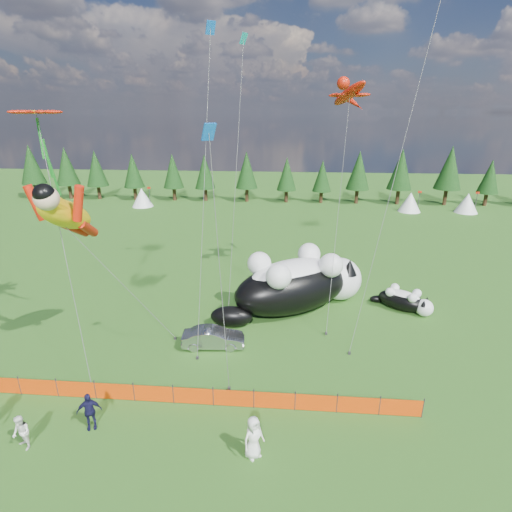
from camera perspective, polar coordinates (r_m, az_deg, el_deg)
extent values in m
plane|color=#143D0B|center=(23.67, -7.17, -15.59)|extent=(160.00, 160.00, 0.00)
cylinder|color=#262626|center=(24.54, -30.69, -15.61)|extent=(0.06, 0.06, 1.10)
cylinder|color=#262626|center=(23.51, -26.54, -16.45)|extent=(0.06, 0.06, 1.10)
cylinder|color=#262626|center=(22.60, -21.98, -17.28)|extent=(0.06, 0.06, 1.10)
cylinder|color=#262626|center=(21.85, -17.04, -18.06)|extent=(0.06, 0.06, 1.10)
cylinder|color=#262626|center=(21.25, -11.74, -18.74)|extent=(0.06, 0.06, 1.10)
cylinder|color=#262626|center=(20.83, -6.13, -19.30)|extent=(0.06, 0.06, 1.10)
cylinder|color=#262626|center=(20.59, -0.32, -19.69)|extent=(0.06, 0.06, 1.10)
cylinder|color=#262626|center=(20.55, 5.60, -19.90)|extent=(0.06, 0.06, 1.10)
cylinder|color=#262626|center=(20.70, 11.49, -19.92)|extent=(0.06, 0.06, 1.10)
cylinder|color=#262626|center=(21.05, 17.24, -19.74)|extent=(0.06, 0.06, 1.10)
cylinder|color=#262626|center=(21.57, 22.74, -19.40)|extent=(0.06, 0.06, 1.10)
cube|color=#EC3F04|center=(25.13, -32.60, -15.28)|extent=(2.00, 0.04, 0.90)
cube|color=#EC3F04|center=(24.04, -28.64, -16.13)|extent=(2.00, 0.04, 0.90)
cube|color=#EC3F04|center=(23.07, -24.29, -16.97)|extent=(2.00, 0.04, 0.90)
cube|color=#EC3F04|center=(22.23, -19.54, -17.78)|extent=(2.00, 0.04, 0.90)
cube|color=#EC3F04|center=(21.56, -14.42, -18.52)|extent=(2.00, 0.04, 0.90)
cube|color=#EC3F04|center=(21.05, -8.96, -19.15)|extent=(2.00, 0.04, 0.90)
cube|color=#EC3F04|center=(20.72, -3.24, -19.63)|extent=(2.00, 0.04, 0.90)
cube|color=#EC3F04|center=(20.58, 2.63, -19.93)|extent=(2.00, 0.04, 0.90)
cube|color=#EC3F04|center=(20.64, 8.55, -20.04)|extent=(2.00, 0.04, 0.90)
cube|color=#EC3F04|center=(20.88, 14.38, -19.96)|extent=(2.00, 0.04, 0.90)
cube|color=#EC3F04|center=(21.32, 20.01, -19.70)|extent=(2.00, 0.04, 0.90)
ellipsoid|color=black|center=(28.85, 5.30, -4.46)|extent=(10.02, 8.56, 3.67)
ellipsoid|color=white|center=(28.48, 5.36, -2.78)|extent=(7.48, 6.32, 2.24)
sphere|color=white|center=(31.32, 11.87, -3.21)|extent=(3.26, 3.26, 3.26)
sphere|color=#FA616A|center=(32.17, 13.78, -2.74)|extent=(0.46, 0.46, 0.46)
ellipsoid|color=black|center=(27.21, -3.53, -8.62)|extent=(3.17, 2.74, 1.43)
cone|color=black|center=(30.15, 13.22, -1.56)|extent=(1.14, 1.14, 1.14)
cone|color=black|center=(31.54, 10.92, -0.43)|extent=(1.14, 1.14, 1.14)
sphere|color=white|center=(30.41, 7.58, 0.26)|extent=(1.71, 1.71, 1.71)
sphere|color=white|center=(28.44, 10.66, -1.32)|extent=(1.71, 1.71, 1.71)
sphere|color=white|center=(28.25, 0.48, -1.11)|extent=(1.71, 1.71, 1.71)
sphere|color=white|center=(26.13, 3.26, -2.93)|extent=(1.71, 1.71, 1.71)
ellipsoid|color=black|center=(31.22, 20.10, -6.01)|extent=(3.78, 3.24, 1.38)
ellipsoid|color=white|center=(31.08, 20.18, -5.43)|extent=(2.82, 2.40, 0.85)
sphere|color=white|center=(30.90, 22.92, -6.84)|extent=(1.23, 1.23, 1.23)
sphere|color=#FA616A|center=(30.80, 23.85, -7.06)|extent=(0.17, 0.17, 0.17)
ellipsoid|color=black|center=(31.91, 16.88, -5.90)|extent=(1.20, 1.04, 0.54)
cone|color=black|center=(30.36, 22.85, -6.27)|extent=(0.43, 0.43, 0.43)
cone|color=black|center=(31.02, 23.23, -5.77)|extent=(0.43, 0.43, 0.43)
sphere|color=white|center=(31.20, 22.01, -4.96)|extent=(0.65, 0.65, 0.65)
sphere|color=white|center=(30.31, 21.45, -5.61)|extent=(0.65, 0.65, 0.65)
sphere|color=white|center=(31.60, 19.22, -4.28)|extent=(0.65, 0.65, 0.65)
sphere|color=white|center=(30.72, 18.59, -4.91)|extent=(0.65, 0.65, 0.65)
imported|color=#A4A4A8|center=(25.12, -6.12, -11.54)|extent=(3.91, 1.67, 1.25)
imported|color=white|center=(21.06, -30.51, -20.95)|extent=(0.93, 0.83, 1.64)
imported|color=#16153A|center=(20.78, -22.73, -19.77)|extent=(1.21, 0.91, 1.85)
imported|color=white|center=(18.13, -0.37, -24.49)|extent=(1.14, 1.10, 1.97)
cylinder|color=#595959|center=(24.11, -18.02, -3.63)|extent=(0.03, 0.03, 10.02)
cube|color=#262626|center=(26.49, -11.47, -11.45)|extent=(0.15, 0.15, 0.16)
cylinder|color=#595959|center=(27.92, 11.66, 6.74)|extent=(0.03, 0.03, 16.82)
cube|color=#262626|center=(26.90, 9.99, -10.83)|extent=(0.15, 0.15, 0.16)
cylinder|color=#595959|center=(22.91, -25.72, 0.69)|extent=(0.03, 0.03, 14.97)
cube|color=#262626|center=(23.11, -22.20, -17.86)|extent=(0.15, 0.15, 0.16)
cube|color=#1A9023|center=(25.21, -28.01, 12.15)|extent=(0.19, 0.19, 4.24)
cylinder|color=#595959|center=(23.16, -7.48, 8.33)|extent=(0.03, 0.03, 18.62)
cube|color=#262626|center=(24.43, -8.38, -14.18)|extent=(0.15, 0.15, 0.16)
cylinder|color=#595959|center=(25.42, 19.87, 13.16)|extent=(0.03, 0.03, 23.79)
cube|color=#262626|center=(25.21, 13.18, -13.35)|extent=(0.15, 0.15, 0.16)
cylinder|color=#595959|center=(18.56, -5.13, -2.82)|extent=(0.03, 0.03, 12.78)
cube|color=#262626|center=(21.99, -3.86, -18.35)|extent=(0.15, 0.15, 0.16)
cylinder|color=#595959|center=(27.36, -2.94, 10.46)|extent=(0.03, 0.03, 19.07)
cube|color=#262626|center=(27.70, -4.06, -9.58)|extent=(0.15, 0.15, 0.16)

